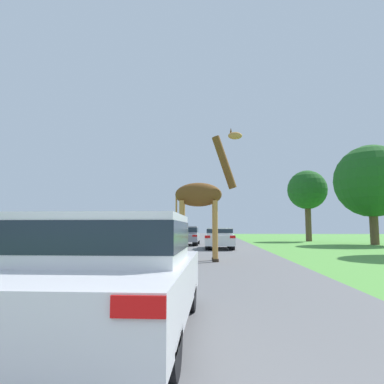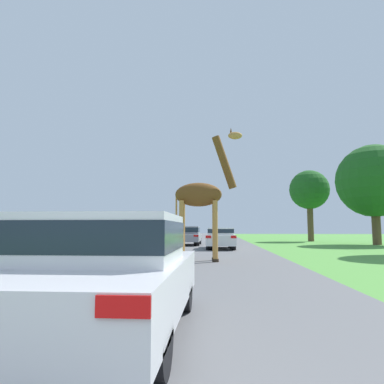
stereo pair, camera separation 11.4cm
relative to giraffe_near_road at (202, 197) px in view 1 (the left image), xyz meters
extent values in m
cube|color=#5B5B5E|center=(-0.41, 16.83, -2.48)|extent=(7.65, 120.00, 0.00)
cylinder|color=#B77F3D|center=(0.49, 0.34, -1.32)|extent=(0.19, 0.19, 2.32)
cylinder|color=#2D2319|center=(0.49, 0.34, -2.42)|extent=(0.25, 0.25, 0.12)
cylinder|color=#B77F3D|center=(0.51, -0.30, -1.32)|extent=(0.19, 0.19, 2.32)
cylinder|color=#2D2319|center=(0.51, -0.30, -2.42)|extent=(0.25, 0.25, 0.12)
cylinder|color=#B77F3D|center=(-0.79, 0.29, -1.32)|extent=(0.19, 0.19, 2.32)
cylinder|color=#2D2319|center=(-0.79, 0.29, -2.42)|extent=(0.25, 0.25, 0.12)
cylinder|color=#B77F3D|center=(-0.77, -0.35, -1.32)|extent=(0.19, 0.19, 2.32)
cylinder|color=#2D2319|center=(-0.77, -0.35, -2.42)|extent=(0.25, 0.25, 0.12)
ellipsoid|color=brown|center=(-0.14, -0.01, 0.10)|extent=(1.86, 0.82, 0.94)
cylinder|color=brown|center=(0.88, 0.03, 1.39)|extent=(0.98, 0.35, 2.16)
ellipsoid|color=#B77F3D|center=(1.33, 0.05, 2.47)|extent=(0.57, 0.26, 0.30)
cylinder|color=#B77F3D|center=(-1.01, -0.04, -0.54)|extent=(0.07, 0.07, 1.28)
cone|color=brown|center=(1.16, 0.11, 2.70)|extent=(0.07, 0.07, 0.16)
cone|color=brown|center=(1.16, -0.02, 2.70)|extent=(0.07, 0.07, 0.16)
cube|color=silver|center=(-0.79, -9.21, -1.91)|extent=(1.96, 3.97, 0.58)
cube|color=silver|center=(-0.79, -9.21, -1.34)|extent=(1.76, 1.79, 0.57)
cube|color=#19232D|center=(-0.79, -9.21, -1.31)|extent=(1.78, 1.81, 0.34)
cube|color=red|center=(0.01, -11.20, -1.71)|extent=(0.35, 0.03, 0.14)
cylinder|color=black|center=(-1.57, -8.02, -2.16)|extent=(0.39, 0.65, 0.65)
cylinder|color=black|center=(-0.01, -8.02, -2.16)|extent=(0.39, 0.65, 0.65)
cylinder|color=black|center=(-0.01, -10.40, -2.16)|extent=(0.39, 0.65, 0.65)
cube|color=silver|center=(0.78, 8.17, -1.91)|extent=(1.72, 4.32, 0.62)
cube|color=silver|center=(0.78, 8.17, -1.40)|extent=(1.55, 1.94, 0.41)
cube|color=#19232D|center=(0.78, 8.17, -1.38)|extent=(1.57, 1.96, 0.25)
cube|color=red|center=(0.08, 6.00, -1.69)|extent=(0.31, 0.03, 0.15)
cube|color=red|center=(1.49, 6.00, -1.69)|extent=(0.31, 0.03, 0.15)
cylinder|color=black|center=(0.09, 9.46, -2.18)|extent=(0.34, 0.60, 0.60)
cylinder|color=black|center=(1.47, 9.46, -2.18)|extent=(0.34, 0.60, 0.60)
cylinder|color=black|center=(0.09, 6.87, -2.18)|extent=(0.34, 0.60, 0.60)
cylinder|color=black|center=(1.47, 6.87, -2.18)|extent=(0.34, 0.60, 0.60)
cube|color=gray|center=(-1.70, 12.89, -1.92)|extent=(1.92, 4.59, 0.52)
cube|color=gray|center=(-1.70, 12.89, -1.36)|extent=(1.73, 2.06, 0.59)
cube|color=#19232D|center=(-1.70, 12.89, -1.33)|extent=(1.75, 2.09, 0.36)
cube|color=red|center=(-2.48, 10.59, -1.73)|extent=(0.35, 0.03, 0.13)
cube|color=red|center=(-0.91, 10.59, -1.73)|extent=(0.35, 0.03, 0.13)
cylinder|color=black|center=(-2.46, 14.27, -2.13)|extent=(0.38, 0.70, 0.70)
cylinder|color=black|center=(-0.93, 14.27, -2.13)|extent=(0.38, 0.70, 0.70)
cylinder|color=black|center=(-2.46, 11.52, -2.13)|extent=(0.38, 0.70, 0.70)
cylinder|color=black|center=(-0.93, 11.52, -2.13)|extent=(0.38, 0.70, 0.70)
cylinder|color=brown|center=(9.68, 21.04, -0.23)|extent=(0.58, 0.58, 4.50)
sphere|color=#1E561E|center=(9.68, 21.04, 2.60)|extent=(3.85, 3.85, 3.85)
cylinder|color=brown|center=(12.82, 14.12, -0.42)|extent=(0.64, 0.64, 4.12)
sphere|color=#1E561E|center=(12.82, 14.12, 2.50)|extent=(5.67, 5.67, 5.67)
cylinder|color=#4C3823|center=(-5.75, 4.07, -1.57)|extent=(0.08, 0.08, 1.81)
cube|color=#B27F19|center=(-5.75, 4.07, -0.89)|extent=(0.70, 0.04, 0.44)
camera|label=1|loc=(0.49, -13.37, -1.22)|focal=32.00mm
camera|label=2|loc=(0.61, -13.36, -1.22)|focal=32.00mm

